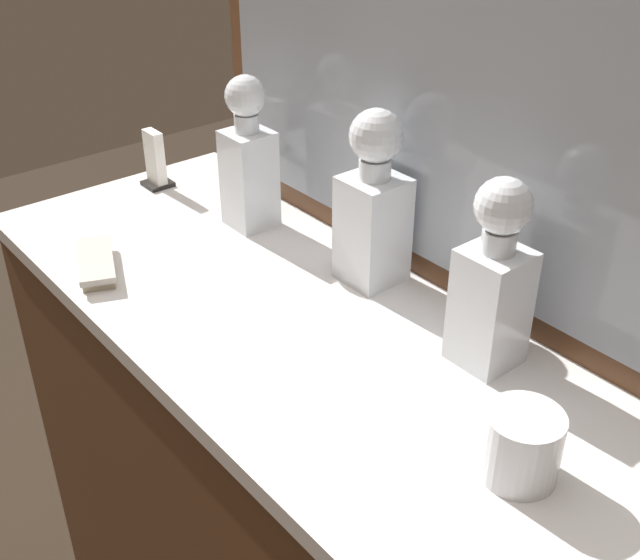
% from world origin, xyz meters
% --- Properties ---
extents(dresser, '(1.29, 0.48, 0.93)m').
position_xyz_m(dresser, '(0.00, 0.00, 0.47)').
color(dresser, brown).
rests_on(dresser, ground_plane).
extents(dresser_mirror, '(1.03, 0.03, 0.73)m').
position_xyz_m(dresser_mirror, '(0.00, 0.22, 1.30)').
color(dresser_mirror, brown).
rests_on(dresser_mirror, dresser).
extents(crystal_decanter_left, '(0.08, 0.08, 0.26)m').
position_xyz_m(crystal_decanter_left, '(-0.33, 0.11, 1.03)').
color(crystal_decanter_left, white).
rests_on(crystal_decanter_left, dresser).
extents(crystal_decanter_far_left, '(0.09, 0.09, 0.27)m').
position_xyz_m(crystal_decanter_far_left, '(-0.06, 0.15, 1.04)').
color(crystal_decanter_far_left, white).
rests_on(crystal_decanter_far_left, dresser).
extents(crystal_decanter_center, '(0.08, 0.08, 0.26)m').
position_xyz_m(crystal_decanter_center, '(0.19, 0.12, 1.03)').
color(crystal_decanter_center, white).
rests_on(crystal_decanter_center, dresser).
extents(crystal_tumbler_rear, '(0.09, 0.09, 0.08)m').
position_xyz_m(crystal_tumbler_rear, '(0.36, -0.01, 0.97)').
color(crystal_tumbler_rear, white).
rests_on(crystal_tumbler_rear, dresser).
extents(silver_brush_rear, '(0.15, 0.11, 0.02)m').
position_xyz_m(silver_brush_rear, '(-0.35, -0.17, 0.94)').
color(silver_brush_rear, '#B7A88C').
rests_on(silver_brush_rear, dresser).
extents(napkin_holder, '(0.05, 0.05, 0.11)m').
position_xyz_m(napkin_holder, '(-0.57, 0.06, 0.98)').
color(napkin_holder, black).
rests_on(napkin_holder, dresser).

